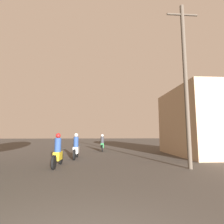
{
  "coord_description": "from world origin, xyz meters",
  "views": [
    {
      "loc": [
        0.4,
        -1.75,
        1.61
      ],
      "look_at": [
        1.59,
        16.21,
        3.86
      ],
      "focal_mm": 28.0,
      "sensor_mm": 36.0,
      "label": 1
    }
  ],
  "objects": [
    {
      "name": "motorcycle_yellow",
      "position": [
        -1.71,
        7.26,
        0.66
      ],
      "size": [
        0.6,
        2.07,
        1.64
      ],
      "rotation": [
        0.0,
        0.0,
        -0.1
      ],
      "color": "black",
      "rests_on": "ground_plane"
    },
    {
      "name": "building_right_near",
      "position": [
        8.05,
        11.26,
        2.52
      ],
      "size": [
        4.18,
        6.51,
        5.03
      ],
      "color": "tan",
      "rests_on": "ground_plane"
    },
    {
      "name": "utility_pole_near",
      "position": [
        4.57,
        6.32,
        4.28
      ],
      "size": [
        1.6,
        0.2,
        8.23
      ],
      "color": "#4C4238",
      "rests_on": "ground_plane"
    },
    {
      "name": "motorcycle_green",
      "position": [
        0.58,
        15.01,
        0.64
      ],
      "size": [
        0.6,
        1.95,
        1.57
      ],
      "rotation": [
        0.0,
        0.0,
        0.11
      ],
      "color": "black",
      "rests_on": "ground_plane"
    },
    {
      "name": "motorcycle_white",
      "position": [
        -1.2,
        10.08,
        0.66
      ],
      "size": [
        0.6,
        1.97,
        1.65
      ],
      "rotation": [
        0.0,
        0.0,
        -0.1
      ],
      "color": "black",
      "rests_on": "ground_plane"
    }
  ]
}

